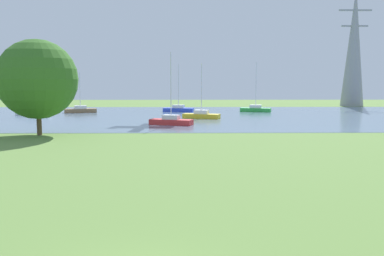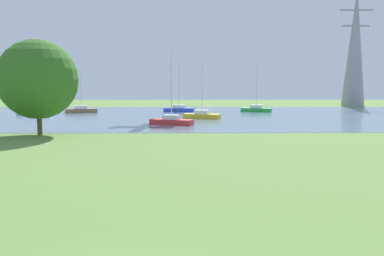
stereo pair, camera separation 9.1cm
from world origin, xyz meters
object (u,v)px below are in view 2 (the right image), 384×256
Objects in this scene: sailboat_brown at (81,110)px; sailboat_yellow at (202,115)px; tree_east_far at (38,79)px; electricity_pylon at (355,47)px; sailboat_white at (35,112)px; sailboat_red at (172,121)px; sailboat_green at (256,109)px; sailboat_blue at (179,109)px.

sailboat_yellow is at bearing -29.80° from sailboat_brown.
sailboat_yellow is 22.98m from tree_east_far.
electricity_pylon is (30.95, 27.93, 11.16)m from sailboat_yellow.
sailboat_yellow is 0.83× the size of tree_east_far.
sailboat_white is at bearing -157.35° from electricity_pylon.
sailboat_green is at bearing 57.26° from sailboat_red.
sailboat_red reaches higher than sailboat_brown.
sailboat_blue is at bearing 6.10° from sailboat_brown.
electricity_pylon reaches higher than sailboat_brown.
sailboat_blue is 0.32× the size of electricity_pylon.
electricity_pylon is (49.33, 17.41, 11.17)m from sailboat_brown.
tree_east_far is at bearing -83.46° from sailboat_brown.
sailboat_red is at bearing -51.47° from sailboat_brown.
tree_east_far reaches higher than sailboat_green.
sailboat_white is (-5.24, -5.35, 0.01)m from sailboat_brown.
sailboat_white is 0.95× the size of sailboat_green.
sailboat_blue is at bearing 67.18° from tree_east_far.
electricity_pylon is at bearing 43.91° from tree_east_far.
sailboat_red reaches higher than sailboat_blue.
sailboat_red is (14.69, -18.45, 0.02)m from sailboat_brown.
sailboat_yellow is at bearing -12.35° from sailboat_white.
sailboat_red is 0.93× the size of tree_east_far.
electricity_pylon is (34.15, 15.79, 11.16)m from sailboat_blue.
sailboat_brown is at bearing 128.53° from sailboat_red.
sailboat_green reaches higher than sailboat_yellow.
sailboat_yellow is at bearing 65.09° from sailboat_red.
sailboat_brown is at bearing -173.90° from sailboat_blue.
tree_east_far is (-11.59, -8.63, 4.52)m from sailboat_red.
tree_east_far is (-12.08, -28.70, 4.53)m from sailboat_blue.
sailboat_red is at bearing 36.68° from tree_east_far.
sailboat_red is 1.01× the size of sailboat_green.
sailboat_yellow is 43.16m from electricity_pylon.
sailboat_brown is 0.27× the size of electricity_pylon.
sailboat_red is at bearing -122.74° from sailboat_green.
tree_east_far is (8.34, -21.73, 4.53)m from sailboat_white.
sailboat_blue is 12.56m from sailboat_yellow.
tree_east_far is 0.37× the size of electricity_pylon.
sailboat_brown is 15.27m from sailboat_blue.
sailboat_green reaches higher than sailboat_blue.
sailboat_blue is 21.58m from sailboat_white.
sailboat_white is at bearing 146.69° from sailboat_red.
electricity_pylon is at bearing 42.07° from sailboat_yellow.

